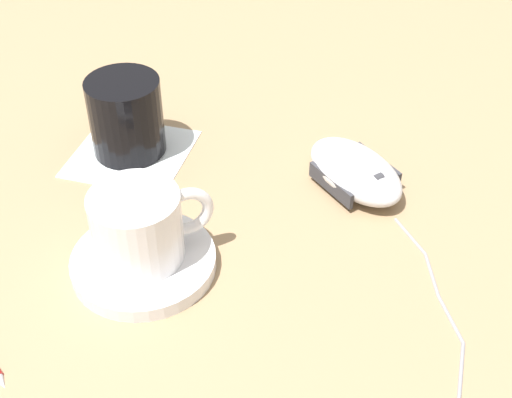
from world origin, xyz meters
name	(u,v)px	position (x,y,z in m)	size (l,w,h in m)	color
ground_plane	(190,230)	(0.00, 0.00, 0.00)	(3.00, 3.00, 0.00)	#9E7F5B
saucer	(144,262)	(0.05, -0.03, 0.01)	(0.13, 0.13, 0.01)	white
coffee_cup	(140,226)	(0.05, -0.03, 0.05)	(0.08, 0.10, 0.06)	white
computer_mouse	(355,171)	(-0.10, 0.14, 0.02)	(0.13, 0.13, 0.04)	silver
mouse_cable	(440,317)	(0.06, 0.23, 0.00)	(0.24, 0.06, 0.00)	gray
napkin_under_glass	(131,153)	(-0.10, -0.09, 0.00)	(0.12, 0.12, 0.00)	white
drinking_glass	(126,116)	(-0.11, -0.10, 0.04)	(0.08, 0.08, 0.08)	black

